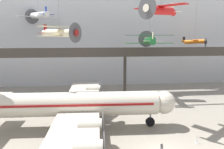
{
  "coord_description": "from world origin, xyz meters",
  "views": [
    {
      "loc": [
        -8.18,
        -21.71,
        13.01
      ],
      "look_at": [
        -5.02,
        8.27,
        7.52
      ],
      "focal_mm": 35.0,
      "sensor_mm": 36.0,
      "label": 1
    }
  ],
  "objects": [
    {
      "name": "airliner_silver_main",
      "position": [
        -10.55,
        7.75,
        3.47
      ],
      "size": [
        29.53,
        33.44,
        9.89
      ],
      "rotation": [
        0.0,
        0.0,
        -0.04
      ],
      "color": "beige",
      "rests_on": "ground"
    },
    {
      "name": "suspended_plane_orange_highwing",
      "position": [
        17.35,
        29.36,
        11.45
      ],
      "size": [
        5.79,
        6.17,
        10.79
      ],
      "rotation": [
        0.0,
        0.0,
        5.62
      ],
      "color": "orange"
    },
    {
      "name": "suspended_plane_green_biplane",
      "position": [
        3.97,
        21.77,
        11.92
      ],
      "size": [
        9.89,
        8.07,
        10.41
      ],
      "rotation": [
        0.0,
        0.0,
        1.47
      ],
      "color": "#1E6B33"
    },
    {
      "name": "suspended_plane_cream_biplane",
      "position": [
        -12.69,
        13.91,
        13.34
      ],
      "size": [
        7.13,
        7.71,
        9.08
      ],
      "rotation": [
        0.0,
        0.0,
        5.66
      ],
      "color": "beige"
    },
    {
      "name": "hangar_back_wall",
      "position": [
        0.0,
        35.95,
        12.65
      ],
      "size": [
        140.0,
        3.0,
        25.29
      ],
      "color": "silver",
      "rests_on": "ground"
    },
    {
      "name": "suspended_plane_red_highwing",
      "position": [
        1.74,
        8.59,
        16.36
      ],
      "size": [
        6.75,
        7.23,
        6.0
      ],
      "rotation": [
        0.0,
        0.0,
        3.79
      ],
      "color": "red"
    },
    {
      "name": "stanchion_barrier",
      "position": [
        4.66,
        1.68,
        0.33
      ],
      "size": [
        0.36,
        0.36,
        1.08
      ],
      "color": "#B2B5BA",
      "rests_on": "ground"
    },
    {
      "name": "mezzanine_walkway",
      "position": [
        0.0,
        26.44,
        8.67
      ],
      "size": [
        110.0,
        3.2,
        10.34
      ],
      "color": "#38332D",
      "rests_on": "ground"
    },
    {
      "name": "suspended_plane_white_twin",
      "position": [
        -19.25,
        30.34,
        17.34
      ],
      "size": [
        8.45,
        7.92,
        5.39
      ],
      "rotation": [
        0.0,
        0.0,
        2.24
      ],
      "color": "silver"
    }
  ]
}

